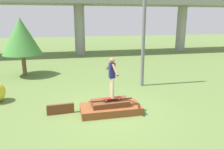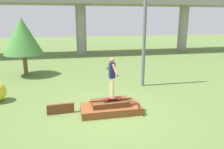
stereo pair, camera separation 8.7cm
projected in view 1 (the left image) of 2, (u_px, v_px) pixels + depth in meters
The scene contains 8 objects.
ground_plane at pixel (111, 112), 9.27m from camera, with size 80.00×80.00×0.00m, color olive.
scrap_pile at pixel (111, 108), 9.22m from camera, with size 2.52×1.19×0.60m.
scrap_plank_loose at pixel (61, 109), 9.09m from camera, with size 1.13×0.19×0.42m.
skateboard at pixel (112, 98), 9.04m from camera, with size 0.82×0.30×0.09m.
skater at pixel (112, 75), 8.79m from camera, with size 0.27×1.25×1.68m.
highway_overpass at pixel (79, 5), 22.96m from camera, with size 44.00×4.70×5.87m.
utility_pole at pixel (144, 28), 12.14m from camera, with size 1.30×0.20×6.48m.
tree_behind_left at pixel (21, 36), 14.53m from camera, with size 2.60×2.60×3.95m.
Camera 1 is at (-1.81, -8.38, 3.88)m, focal length 35.00 mm.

